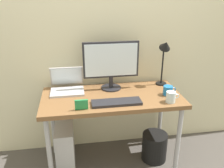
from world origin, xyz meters
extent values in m
plane|color=#4C4742|center=(0.00, 0.00, 0.00)|extent=(6.00, 6.00, 0.00)
cube|color=beige|center=(0.00, 0.37, 1.30)|extent=(4.40, 0.04, 2.60)
cube|color=brown|center=(0.00, 0.00, 0.74)|extent=(1.31, 0.62, 0.04)
cylinder|color=#B2B2B7|center=(-0.60, -0.25, 0.36)|extent=(0.04, 0.04, 0.72)
cylinder|color=#B2B2B7|center=(0.60, -0.25, 0.36)|extent=(0.04, 0.04, 0.72)
cylinder|color=#B2B2B7|center=(-0.60, 0.25, 0.36)|extent=(0.04, 0.04, 0.72)
cylinder|color=#B2B2B7|center=(0.60, 0.25, 0.36)|extent=(0.04, 0.04, 0.72)
cylinder|color=#232328|center=(0.02, 0.18, 0.76)|extent=(0.20, 0.20, 0.01)
cylinder|color=#232328|center=(0.02, 0.18, 0.83)|extent=(0.04, 0.04, 0.11)
cube|color=#232328|center=(0.02, 0.18, 1.06)|extent=(0.54, 0.03, 0.35)
cube|color=white|center=(0.02, 0.16, 1.06)|extent=(0.51, 0.01, 0.32)
cube|color=#B2B2B7|center=(-0.42, 0.14, 0.77)|extent=(0.32, 0.22, 0.02)
cube|color=#B2B2B7|center=(-0.42, 0.28, 0.88)|extent=(0.32, 0.07, 0.20)
cube|color=white|center=(-0.42, 0.27, 0.88)|extent=(0.30, 0.06, 0.18)
cylinder|color=black|center=(0.56, 0.21, 0.76)|extent=(0.11, 0.11, 0.01)
cylinder|color=black|center=(0.56, 0.21, 0.96)|extent=(0.02, 0.02, 0.38)
cone|color=black|center=(0.56, 0.17, 1.18)|extent=(0.11, 0.14, 0.13)
cube|color=#232328|center=(0.01, -0.17, 0.77)|extent=(0.44, 0.14, 0.02)
ellipsoid|color=#B2B2B7|center=(-0.29, -0.14, 0.77)|extent=(0.06, 0.09, 0.03)
cylinder|color=#1E72BF|center=(0.53, -0.06, 0.80)|extent=(0.09, 0.09, 0.09)
torus|color=#1E72BF|center=(0.58, -0.06, 0.81)|extent=(0.05, 0.01, 0.05)
cylinder|color=silver|center=(0.49, -0.21, 0.81)|extent=(0.08, 0.08, 0.10)
torus|color=silver|center=(0.55, -0.21, 0.81)|extent=(0.05, 0.01, 0.05)
cube|color=#268C4C|center=(-0.29, -0.23, 0.81)|extent=(0.11, 0.03, 0.09)
cube|color=silver|center=(-0.48, 0.06, 0.21)|extent=(0.18, 0.36, 0.42)
cylinder|color=black|center=(0.45, -0.03, 0.15)|extent=(0.26, 0.26, 0.30)
camera|label=1|loc=(-0.33, -2.07, 1.73)|focal=39.26mm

